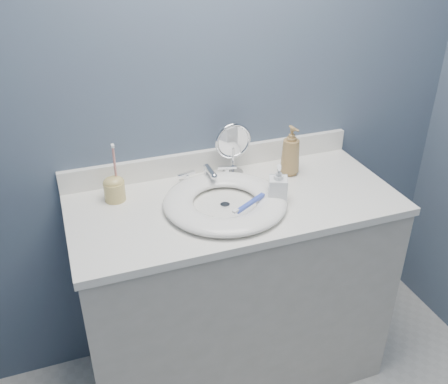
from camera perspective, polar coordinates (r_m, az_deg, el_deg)
name	(u,v)px	position (r m, az deg, el deg)	size (l,w,h in m)	color
back_wall	(210,94)	(1.95, -1.58, 11.13)	(2.20, 0.02, 2.40)	#4B5D71
vanity_cabinet	(234,293)	(2.12, 1.12, -11.52)	(1.20, 0.55, 0.85)	beige
countertop	(235,203)	(1.86, 1.25, -1.29)	(1.22, 0.57, 0.03)	white
backsplash	(212,160)	(2.05, -1.37, 3.72)	(1.22, 0.02, 0.09)	white
basin	(225,202)	(1.80, 0.12, -1.11)	(0.45, 0.45, 0.04)	white
drain	(225,205)	(1.81, 0.12, -1.52)	(0.04, 0.04, 0.01)	silver
faucet	(208,176)	(1.96, -1.85, 1.89)	(0.25, 0.13, 0.07)	silver
makeup_mirror	(233,147)	(1.98, 1.04, 5.19)	(0.15, 0.08, 0.22)	silver
soap_bottle_amber	(291,151)	(2.01, 7.64, 4.71)	(0.08, 0.08, 0.20)	olive
soap_bottle_clear	(278,184)	(1.81, 6.20, 0.87)	(0.07, 0.07, 0.15)	white
toothbrush_holder	(114,188)	(1.87, -12.43, 0.49)	(0.08, 0.08, 0.22)	tan
toothbrush_lying	(249,204)	(1.74, 2.90, -1.36)	(0.16, 0.10, 0.02)	#344BBB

